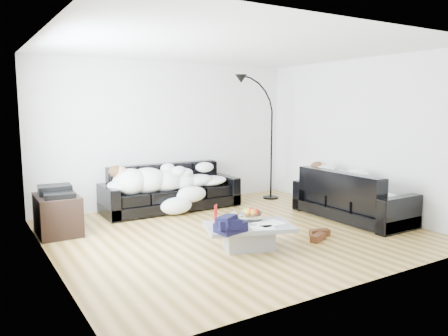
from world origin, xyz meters
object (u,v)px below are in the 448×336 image
coffee_table (249,237)px  wine_glass_a (234,218)px  sofa_back (171,188)px  floor_lamp (271,145)px  sleeper_right (353,181)px  candle_left (215,215)px  fruit_bowl (251,213)px  candle_right (217,214)px  wine_glass_c (241,219)px  sofa_right (352,195)px  av_cabinet (58,214)px  stereo (56,191)px  sleeper_back (172,175)px  shoes (319,235)px  wine_glass_b (228,222)px

coffee_table → wine_glass_a: (-0.16, 0.08, 0.25)m
sofa_back → floor_lamp: size_ratio=1.14×
sleeper_right → candle_left: (-2.67, -0.19, -0.18)m
fruit_bowl → candle_right: size_ratio=1.14×
sleeper_right → wine_glass_c: size_ratio=9.88×
sofa_right → coffee_table: sofa_right is taller
av_cabinet → stereo: 0.34m
sleeper_right → stereo: 4.51m
sofa_right → sleeper_back: sleeper_back is taller
candle_left → stereo: (-1.56, 1.78, 0.18)m
fruit_bowl → floor_lamp: bearing=47.4°
candle_left → av_cabinet: size_ratio=0.31×
wine_glass_a → floor_lamp: (2.32, 2.26, 0.64)m
shoes → sofa_right: bearing=15.0°
wine_glass_a → av_cabinet: size_ratio=0.22×
stereo → wine_glass_c: bearing=-43.7°
sleeper_right → shoes: bearing=113.6°
sofa_right → fruit_bowl: 2.14m
fruit_bowl → wine_glass_c: size_ratio=1.70×
sofa_right → av_cabinet: size_ratio=2.41×
candle_right → floor_lamp: 3.30m
sleeper_right → floor_lamp: bearing=4.1°
sofa_back → av_cabinet: (-2.00, -0.51, -0.11)m
fruit_bowl → sleeper_back: bearing=92.3°
sleeper_back → coffee_table: 2.49m
wine_glass_a → shoes: 1.30m
wine_glass_c → candle_left: size_ratio=0.66×
wine_glass_a → stereo: (-1.77, 1.90, 0.21)m
sleeper_back → sleeper_right: bearing=-42.7°
coffee_table → av_cabinet: bearing=134.2°
sleeper_right → wine_glass_b: size_ratio=11.09×
candle_left → av_cabinet: bearing=131.2°
sofa_right → shoes: size_ratio=4.09×
shoes → stereo: bearing=136.2°
wine_glass_b → av_cabinet: size_ratio=0.19×
floor_lamp → sofa_right: bearing=-68.5°
sleeper_back → coffee_table: bearing=-91.6°
wine_glass_c → candle_left: (-0.26, 0.21, 0.04)m
sleeper_right → candle_left: bearing=94.0°
sofa_back → candle_right: (-0.39, -2.24, 0.05)m
sleeper_right → stereo: bearing=69.3°
sofa_back → sofa_right: bearing=-43.4°
candle_left → stereo: stereo is taller
wine_glass_a → fruit_bowl: bearing=16.6°
candle_right → shoes: 1.50m
wine_glass_a → wine_glass_b: size_ratio=1.21×
sleeper_back → sofa_back: bearing=90.0°
shoes → av_cabinet: 3.69m
wine_glass_c → candle_right: bearing=130.4°
sofa_right → sleeper_back: 3.03m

